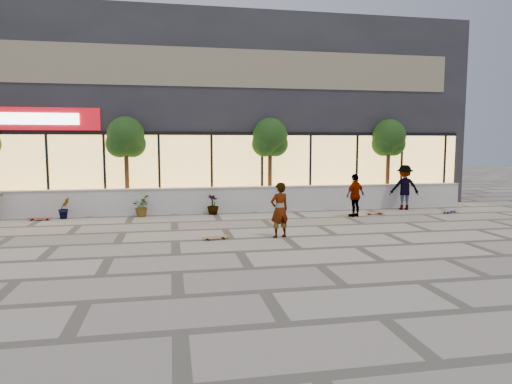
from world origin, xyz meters
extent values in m
plane|color=#A8A392|center=(0.00, 0.00, 0.00)|extent=(80.00, 80.00, 0.00)
cube|color=silver|center=(0.00, 7.00, 0.50)|extent=(22.00, 0.35, 1.00)
cube|color=#B2AFA8|center=(0.00, 7.00, 1.02)|extent=(22.00, 0.42, 0.04)
cube|color=#232328|center=(0.00, 12.50, 4.25)|extent=(24.00, 9.00, 8.50)
cube|color=#E7B65C|center=(0.00, 7.98, 1.70)|extent=(23.04, 0.05, 3.00)
cube|color=black|center=(0.00, 7.95, 3.25)|extent=(23.04, 0.08, 0.15)
cube|color=red|center=(-7.00, 7.93, 3.80)|extent=(5.00, 0.10, 0.90)
cube|color=white|center=(-7.00, 7.86, 3.80)|extent=(3.40, 0.06, 0.45)
cube|color=brown|center=(0.00, 7.98, 6.00)|extent=(21.60, 0.05, 1.60)
imported|color=black|center=(-5.70, 6.45, 0.41)|extent=(0.57, 0.57, 0.81)
imported|color=black|center=(-2.90, 6.45, 0.41)|extent=(0.68, 0.77, 0.81)
imported|color=black|center=(-0.10, 6.45, 0.41)|extent=(0.64, 0.64, 0.81)
imported|color=black|center=(2.70, 6.45, 0.41)|extent=(0.46, 0.35, 0.81)
cylinder|color=#4D301B|center=(-3.50, 7.70, 1.62)|extent=(0.18, 0.18, 3.24)
sphere|color=black|center=(-3.50, 7.70, 3.17)|extent=(1.50, 1.50, 1.50)
sphere|color=black|center=(-3.75, 7.65, 2.81)|extent=(1.10, 1.10, 1.10)
sphere|color=black|center=(-3.25, 7.75, 2.81)|extent=(1.10, 1.10, 1.10)
cylinder|color=#4D301B|center=(2.50, 7.70, 1.62)|extent=(0.18, 0.18, 3.24)
sphere|color=black|center=(2.50, 7.70, 3.17)|extent=(1.50, 1.50, 1.50)
sphere|color=black|center=(2.25, 7.65, 2.81)|extent=(1.10, 1.10, 1.10)
sphere|color=black|center=(2.75, 7.75, 2.81)|extent=(1.10, 1.10, 1.10)
cylinder|color=#4D301B|center=(8.00, 7.70, 1.62)|extent=(0.18, 0.18, 3.24)
sphere|color=black|center=(8.00, 7.70, 3.17)|extent=(1.50, 1.50, 1.50)
sphere|color=black|center=(7.75, 7.65, 2.81)|extent=(1.10, 1.10, 1.10)
sphere|color=black|center=(8.25, 7.75, 2.81)|extent=(1.10, 1.10, 1.10)
imported|color=white|center=(1.47, 1.60, 0.84)|extent=(0.70, 0.57, 1.67)
imported|color=silver|center=(5.26, 4.89, 0.83)|extent=(1.05, 0.83, 1.67)
imported|color=maroon|center=(8.09, 6.30, 0.96)|extent=(1.36, 0.96, 1.91)
cube|color=olive|center=(-0.46, 1.64, 0.09)|extent=(0.82, 0.38, 0.02)
cylinder|color=black|center=(-0.24, 1.76, 0.03)|extent=(0.06, 0.04, 0.06)
cylinder|color=black|center=(-0.21, 1.63, 0.03)|extent=(0.06, 0.04, 0.06)
cylinder|color=black|center=(-0.72, 1.65, 0.03)|extent=(0.06, 0.04, 0.06)
cylinder|color=black|center=(-0.68, 1.51, 0.03)|extent=(0.06, 0.04, 0.06)
cube|color=#B02D21|center=(-6.53, 6.20, 0.09)|extent=(0.88, 0.29, 0.02)
cylinder|color=black|center=(-6.25, 6.26, 0.03)|extent=(0.06, 0.04, 0.06)
cylinder|color=black|center=(-6.27, 6.10, 0.03)|extent=(0.06, 0.04, 0.06)
cylinder|color=black|center=(-6.78, 6.30, 0.03)|extent=(0.06, 0.04, 0.06)
cylinder|color=black|center=(-6.80, 6.14, 0.03)|extent=(0.06, 0.04, 0.06)
cube|color=brown|center=(6.26, 5.24, 0.09)|extent=(0.82, 0.32, 0.02)
cylinder|color=black|center=(6.49, 5.35, 0.03)|extent=(0.06, 0.04, 0.06)
cylinder|color=black|center=(6.51, 5.21, 0.03)|extent=(0.06, 0.04, 0.06)
cylinder|color=black|center=(6.00, 5.28, 0.03)|extent=(0.06, 0.04, 0.06)
cylinder|color=black|center=(6.02, 5.14, 0.03)|extent=(0.06, 0.04, 0.06)
cube|color=#685194|center=(9.47, 5.10, 0.09)|extent=(0.85, 0.56, 0.02)
cylinder|color=black|center=(9.67, 5.28, 0.03)|extent=(0.07, 0.06, 0.06)
cylinder|color=black|center=(9.74, 5.15, 0.03)|extent=(0.07, 0.06, 0.06)
cylinder|color=black|center=(9.21, 5.06, 0.03)|extent=(0.07, 0.06, 0.06)
cylinder|color=black|center=(9.27, 4.92, 0.03)|extent=(0.07, 0.06, 0.06)
camera|label=1|loc=(-1.72, -11.58, 2.83)|focal=32.00mm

